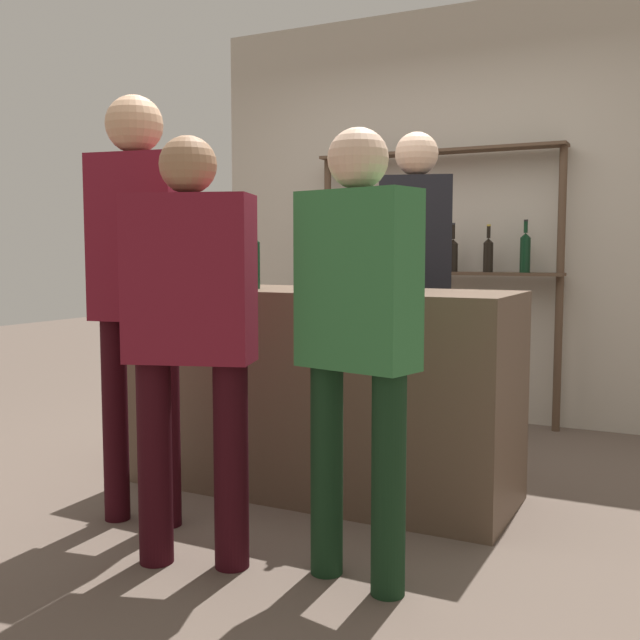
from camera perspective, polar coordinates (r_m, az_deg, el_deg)
The scene contains 15 objects.
ground_plane at distance 3.72m, azimuth 0.00°, elevation -12.78°, with size 16.00×16.00×0.00m, color brown.
bar_counter at distance 3.60m, azimuth 0.00°, elevation -5.40°, with size 1.84×0.65×0.97m, color brown.
back_wall at distance 5.33m, azimuth 9.46°, elevation 7.86°, with size 3.44×0.12×2.80m, color #B2A899.
back_shelf at distance 5.16m, azimuth 8.72°, elevation 5.55°, with size 1.69×0.18×1.83m.
counter_bottle_0 at distance 3.74m, azimuth -10.50°, elevation 4.27°, with size 0.07×0.07×0.31m.
counter_bottle_1 at distance 3.43m, azimuth 6.48°, elevation 4.32°, with size 0.08×0.08×0.33m.
counter_bottle_2 at distance 3.56m, azimuth 3.73°, elevation 4.45°, with size 0.07×0.07×0.33m.
counter_bottle_3 at distance 3.60m, azimuth -5.29°, elevation 4.59°, with size 0.09×0.09×0.35m.
counter_bottle_4 at distance 3.39m, azimuth 1.05°, elevation 4.65°, with size 0.07×0.07×0.36m.
counter_bottle_5 at distance 3.25m, azimuth 1.92°, elevation 4.39°, with size 0.08×0.08×0.33m.
wine_glass at distance 3.52m, azimuth -1.07°, elevation 4.37°, with size 0.07×0.07×0.17m.
server_behind_counter at distance 4.15m, azimuth 7.28°, elevation 4.34°, with size 0.43×0.28×1.80m.
customer_left at distance 3.19m, azimuth -13.73°, elevation 3.86°, with size 0.41×0.23×1.78m.
customer_center at distance 2.71m, azimuth -9.84°, elevation -0.04°, with size 0.49×0.33×1.55m.
customer_right at distance 2.52m, azimuth 2.86°, elevation -0.11°, with size 0.44×0.27×1.56m.
Camera 1 is at (1.59, -3.15, 1.15)m, focal length 42.00 mm.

